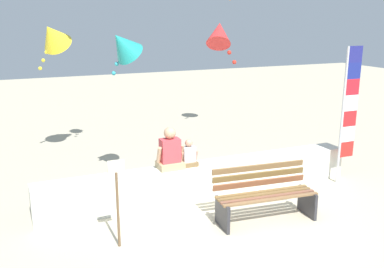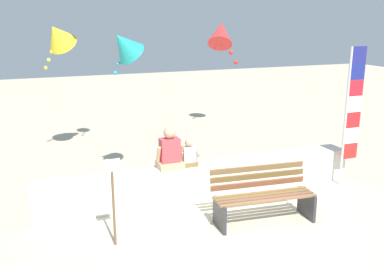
{
  "view_description": "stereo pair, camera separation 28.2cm",
  "coord_description": "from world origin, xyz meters",
  "px_view_note": "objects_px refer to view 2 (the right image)",
  "views": [
    {
      "loc": [
        -3.28,
        -5.66,
        3.26
      ],
      "look_at": [
        -0.24,
        1.36,
        1.22
      ],
      "focal_mm": 41.11,
      "sensor_mm": 36.0,
      "label": 1
    },
    {
      "loc": [
        -3.02,
        -5.76,
        3.26
      ],
      "look_at": [
        -0.24,
        1.36,
        1.22
      ],
      "focal_mm": 41.11,
      "sensor_mm": 36.0,
      "label": 2
    }
  ],
  "objects_px": {
    "flag_banner": "(351,109)",
    "sign_post": "(113,195)",
    "kite_red": "(221,33)",
    "park_bench": "(263,196)",
    "person_child": "(189,155)",
    "person_adult": "(170,152)",
    "kite_teal": "(124,45)",
    "kite_yellow": "(58,36)"
  },
  "relations": [
    {
      "from": "person_child",
      "to": "park_bench",
      "type": "bearing_deg",
      "value": -59.14
    },
    {
      "from": "kite_teal",
      "to": "kite_yellow",
      "type": "xyz_separation_m",
      "value": [
        -0.97,
        2.2,
        0.1
      ]
    },
    {
      "from": "person_adult",
      "to": "flag_banner",
      "type": "bearing_deg",
      "value": -7.62
    },
    {
      "from": "park_bench",
      "to": "kite_red",
      "type": "bearing_deg",
      "value": 87.37
    },
    {
      "from": "park_bench",
      "to": "kite_red",
      "type": "height_order",
      "value": "kite_red"
    },
    {
      "from": "flag_banner",
      "to": "sign_post",
      "type": "bearing_deg",
      "value": -170.85
    },
    {
      "from": "kite_red",
      "to": "kite_yellow",
      "type": "distance_m",
      "value": 3.73
    },
    {
      "from": "park_bench",
      "to": "kite_yellow",
      "type": "xyz_separation_m",
      "value": [
        -2.67,
        4.4,
        2.45
      ]
    },
    {
      "from": "park_bench",
      "to": "person_child",
      "type": "relative_size",
      "value": 3.39
    },
    {
      "from": "person_child",
      "to": "kite_yellow",
      "type": "height_order",
      "value": "kite_yellow"
    },
    {
      "from": "person_adult",
      "to": "kite_teal",
      "type": "distance_m",
      "value": 2.12
    },
    {
      "from": "person_child",
      "to": "kite_teal",
      "type": "relative_size",
      "value": 0.54
    },
    {
      "from": "person_child",
      "to": "kite_teal",
      "type": "height_order",
      "value": "kite_teal"
    },
    {
      "from": "park_bench",
      "to": "kite_teal",
      "type": "height_order",
      "value": "kite_teal"
    },
    {
      "from": "person_adult",
      "to": "person_child",
      "type": "relative_size",
      "value": 1.52
    },
    {
      "from": "person_adult",
      "to": "sign_post",
      "type": "relative_size",
      "value": 0.58
    },
    {
      "from": "kite_red",
      "to": "kite_teal",
      "type": "height_order",
      "value": "kite_red"
    },
    {
      "from": "kite_yellow",
      "to": "sign_post",
      "type": "relative_size",
      "value": 0.88
    },
    {
      "from": "person_adult",
      "to": "kite_red",
      "type": "relative_size",
      "value": 0.84
    },
    {
      "from": "kite_teal",
      "to": "kite_yellow",
      "type": "bearing_deg",
      "value": 113.7
    },
    {
      "from": "kite_red",
      "to": "park_bench",
      "type": "bearing_deg",
      "value": -92.63
    },
    {
      "from": "sign_post",
      "to": "kite_teal",
      "type": "bearing_deg",
      "value": 71.19
    },
    {
      "from": "person_child",
      "to": "kite_yellow",
      "type": "bearing_deg",
      "value": 121.44
    },
    {
      "from": "kite_teal",
      "to": "park_bench",
      "type": "bearing_deg",
      "value": -52.2
    },
    {
      "from": "flag_banner",
      "to": "kite_red",
      "type": "distance_m",
      "value": 2.92
    },
    {
      "from": "park_bench",
      "to": "flag_banner",
      "type": "distance_m",
      "value": 2.78
    },
    {
      "from": "person_adult",
      "to": "flag_banner",
      "type": "distance_m",
      "value": 3.64
    },
    {
      "from": "person_adult",
      "to": "person_child",
      "type": "bearing_deg",
      "value": 0.05
    },
    {
      "from": "park_bench",
      "to": "kite_yellow",
      "type": "relative_size",
      "value": 1.47
    },
    {
      "from": "person_child",
      "to": "kite_teal",
      "type": "xyz_separation_m",
      "value": [
        -0.92,
        0.88,
        1.96
      ]
    },
    {
      "from": "sign_post",
      "to": "kite_red",
      "type": "bearing_deg",
      "value": 36.07
    },
    {
      "from": "park_bench",
      "to": "person_adult",
      "type": "distance_m",
      "value": 1.83
    },
    {
      "from": "sign_post",
      "to": "person_child",
      "type": "bearing_deg",
      "value": 37.37
    },
    {
      "from": "park_bench",
      "to": "person_child",
      "type": "distance_m",
      "value": 1.59
    },
    {
      "from": "person_adult",
      "to": "kite_red",
      "type": "height_order",
      "value": "kite_red"
    },
    {
      "from": "kite_teal",
      "to": "sign_post",
      "type": "height_order",
      "value": "kite_teal"
    },
    {
      "from": "kite_red",
      "to": "sign_post",
      "type": "relative_size",
      "value": 0.68
    },
    {
      "from": "kite_yellow",
      "to": "sign_post",
      "type": "xyz_separation_m",
      "value": [
        0.24,
        -4.34,
        -2.09
      ]
    },
    {
      "from": "person_child",
      "to": "kite_yellow",
      "type": "distance_m",
      "value": 4.15
    },
    {
      "from": "park_bench",
      "to": "person_child",
      "type": "xyz_separation_m",
      "value": [
        -0.79,
        1.32,
        0.4
      ]
    },
    {
      "from": "flag_banner",
      "to": "kite_teal",
      "type": "relative_size",
      "value": 2.9
    },
    {
      "from": "park_bench",
      "to": "person_child",
      "type": "height_order",
      "value": "person_child"
    }
  ]
}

